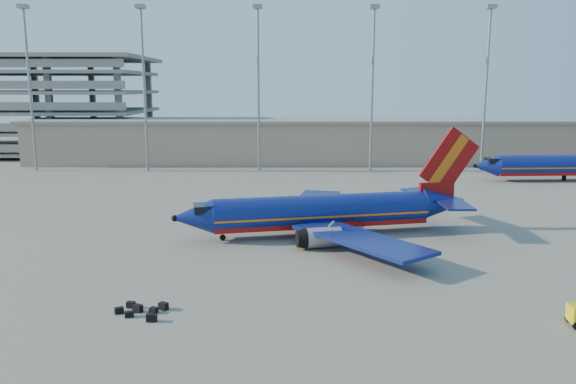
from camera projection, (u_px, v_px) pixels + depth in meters
name	position (u px, v px, depth m)	size (l,w,h in m)	color
ground	(288.00, 238.00, 55.80)	(220.00, 220.00, 0.00)	slate
terminal_building	(337.00, 140.00, 112.05)	(122.00, 16.00, 8.50)	gray
parking_garage	(11.00, 101.00, 126.07)	(62.00, 32.00, 21.40)	slate
light_mast_row	(315.00, 71.00, 97.78)	(101.60, 1.60, 28.65)	gray
aircraft_main	(329.00, 212.00, 56.90)	(31.60, 30.09, 10.82)	navy
aircraft_second	(570.00, 165.00, 89.72)	(32.36, 12.59, 10.95)	navy
luggage_pile	(143.00, 311.00, 37.18)	(3.52, 2.75, 0.52)	black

